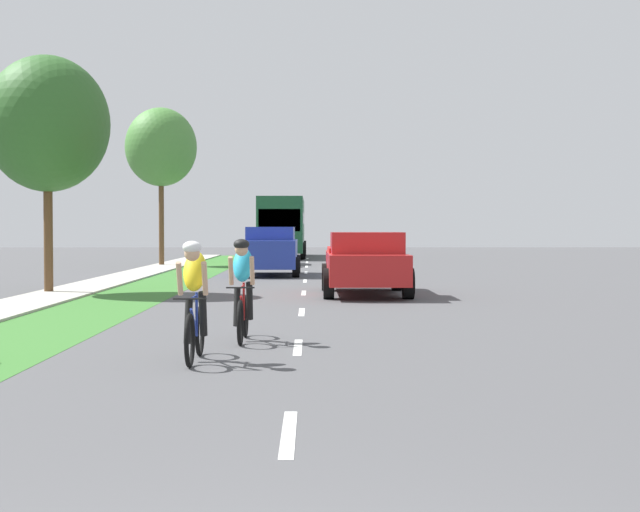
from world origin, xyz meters
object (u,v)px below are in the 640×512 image
at_px(suv_blue, 271,250).
at_px(street_tree_near, 47,124).
at_px(bus_dark_green, 283,224).
at_px(street_tree_far, 161,147).
at_px(pickup_red, 365,263).
at_px(sedan_silver, 270,249).
at_px(cyclist_trailing, 243,289).
at_px(cyclist_lead, 195,300).

bearing_deg(suv_blue, street_tree_near, -120.88).
distance_m(bus_dark_green, street_tree_far, 13.73).
height_order(pickup_red, street_tree_far, street_tree_far).
bearing_deg(suv_blue, sedan_silver, 92.74).
relative_size(cyclist_trailing, suv_blue, 0.37).
bearing_deg(street_tree_near, bus_dark_green, 79.97).
distance_m(pickup_red, street_tree_near, 9.24).
xyz_separation_m(cyclist_lead, street_tree_far, (-5.42, 30.64, 4.67)).
distance_m(cyclist_trailing, sedan_silver, 29.85).
height_order(cyclist_lead, bus_dark_green, bus_dark_green).
height_order(cyclist_trailing, bus_dark_green, bus_dark_green).
relative_size(suv_blue, street_tree_near, 0.74).
xyz_separation_m(cyclist_lead, pickup_red, (2.93, 11.97, 0.02)).
bearing_deg(street_tree_near, suv_blue, 59.12).
xyz_separation_m(cyclist_lead, sedan_silver, (-0.44, 31.97, -0.04)).
height_order(sedan_silver, street_tree_near, street_tree_near).
height_order(suv_blue, sedan_silver, suv_blue).
height_order(bus_dark_green, street_tree_near, street_tree_near).
height_order(street_tree_near, street_tree_far, street_tree_far).
relative_size(suv_blue, bus_dark_green, 0.41).
bearing_deg(cyclist_lead, suv_blue, 89.91).
bearing_deg(bus_dark_green, street_tree_near, -100.03).
relative_size(sedan_silver, bus_dark_green, 0.37).
height_order(cyclist_lead, sedan_silver, cyclist_lead).
distance_m(suv_blue, sedan_silver, 10.06).
xyz_separation_m(cyclist_lead, street_tree_near, (-5.51, 12.64, 3.70)).
xyz_separation_m(bus_dark_green, street_tree_far, (-5.25, -12.20, 3.50)).
bearing_deg(street_tree_far, bus_dark_green, 66.69).
distance_m(pickup_red, bus_dark_green, 31.04).
height_order(suv_blue, street_tree_far, street_tree_far).
xyz_separation_m(sedan_silver, bus_dark_green, (0.27, 10.86, 1.21)).
xyz_separation_m(suv_blue, street_tree_far, (-5.46, 8.72, 4.54)).
bearing_deg(street_tree_near, pickup_red, -4.56).
bearing_deg(sedan_silver, bus_dark_green, 88.55).
distance_m(cyclist_trailing, street_tree_near, 12.64).
bearing_deg(pickup_red, cyclist_trailing, -104.07).
distance_m(sedan_silver, street_tree_near, 20.33).
height_order(sedan_silver, bus_dark_green, bus_dark_green).
bearing_deg(cyclist_lead, cyclist_trailing, 77.67).
height_order(cyclist_trailing, suv_blue, suv_blue).
bearing_deg(pickup_red, suv_blue, 106.23).
relative_size(street_tree_near, street_tree_far, 0.87).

